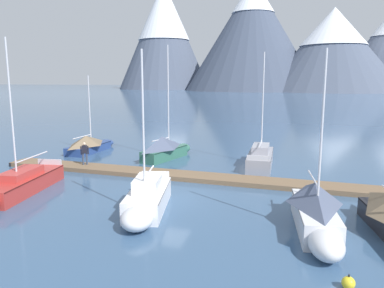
# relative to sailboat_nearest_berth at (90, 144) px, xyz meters

# --- Properties ---
(ground_plane) EXTENTS (700.00, 700.00, 0.00)m
(ground_plane) POSITION_rel_sailboat_nearest_berth_xyz_m (11.00, -10.73, -0.72)
(ground_plane) COLOR #38567A
(mountain_west_summit) EXTENTS (59.19, 59.19, 67.83)m
(mountain_west_summit) POSITION_rel_sailboat_nearest_berth_xyz_m (-63.86, 207.38, 35.48)
(mountain_west_summit) COLOR #4C566B
(mountain_west_summit) RESTS_ON ground
(mountain_central_massif) EXTENTS (75.96, 75.96, 61.65)m
(mountain_central_massif) POSITION_rel_sailboat_nearest_berth_xyz_m (-4.78, 190.07, 30.72)
(mountain_central_massif) COLOR #424C60
(mountain_central_massif) RESTS_ON ground
(mountain_shoulder_ridge) EXTENTS (72.85, 72.85, 43.38)m
(mountain_shoulder_ridge) POSITION_rel_sailboat_nearest_berth_xyz_m (38.24, 184.12, 22.06)
(mountain_shoulder_ridge) COLOR #4C566B
(mountain_shoulder_ridge) RESTS_ON ground
(dock) EXTENTS (27.86, 3.56, 0.30)m
(dock) POSITION_rel_sailboat_nearest_berth_xyz_m (11.00, -6.73, -0.57)
(dock) COLOR brown
(dock) RESTS_ON ground
(sailboat_nearest_berth) EXTENTS (2.29, 6.39, 6.92)m
(sailboat_nearest_berth) POSITION_rel_sailboat_nearest_berth_xyz_m (0.00, 0.00, 0.00)
(sailboat_nearest_berth) COLOR navy
(sailboat_nearest_berth) RESTS_ON ground
(sailboat_second_berth) EXTENTS (2.62, 7.97, 8.86)m
(sailboat_second_berth) POSITION_rel_sailboat_nearest_berth_xyz_m (2.70, -12.81, -0.13)
(sailboat_second_berth) COLOR #B2332D
(sailboat_second_berth) RESTS_ON ground
(sailboat_mid_dock_port) EXTENTS (3.11, 6.16, 9.33)m
(sailboat_mid_dock_port) POSITION_rel_sailboat_nearest_berth_xyz_m (7.81, -1.23, 0.21)
(sailboat_mid_dock_port) COLOR #336B56
(sailboat_mid_dock_port) RESTS_ON ground
(sailboat_mid_dock_starboard) EXTENTS (2.75, 6.27, 7.98)m
(sailboat_mid_dock_starboard) POSITION_rel_sailboat_nearest_berth_xyz_m (10.97, -13.58, -0.04)
(sailboat_mid_dock_starboard) COLOR white
(sailboat_mid_dock_starboard) RESTS_ON ground
(sailboat_far_berth) EXTENTS (1.85, 6.73, 8.61)m
(sailboat_far_berth) POSITION_rel_sailboat_nearest_berth_xyz_m (15.69, -1.63, -0.04)
(sailboat_far_berth) COLOR #93939E
(sailboat_far_berth) RESTS_ON ground
(sailboat_outer_slip) EXTENTS (2.14, 6.44, 7.85)m
(sailboat_outer_slip) POSITION_rel_sailboat_nearest_berth_xyz_m (19.01, -13.86, 0.22)
(sailboat_outer_slip) COLOR silver
(sailboat_outer_slip) RESTS_ON ground
(person_on_dock) EXTENTS (0.52, 0.38, 1.69)m
(person_on_dock) POSITION_rel_sailboat_nearest_berth_xyz_m (3.08, -6.03, 0.54)
(person_on_dock) COLOR #384256
(person_on_dock) RESTS_ON dock
(mooring_buoy_channel_marker) EXTENTS (0.42, 0.42, 0.50)m
(mooring_buoy_channel_marker) POSITION_rel_sailboat_nearest_berth_xyz_m (19.76, -18.36, -0.50)
(mooring_buoy_channel_marker) COLOR yellow
(mooring_buoy_channel_marker) RESTS_ON ground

